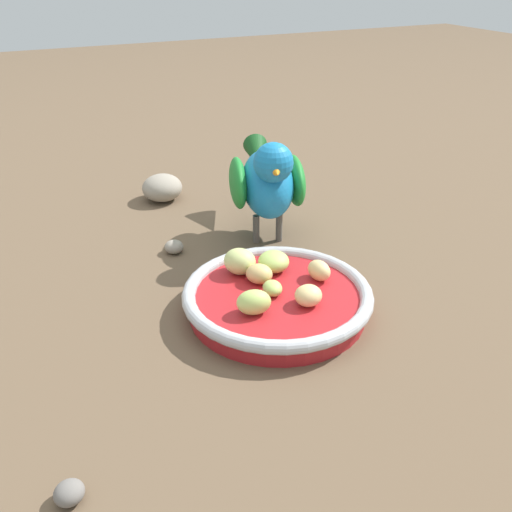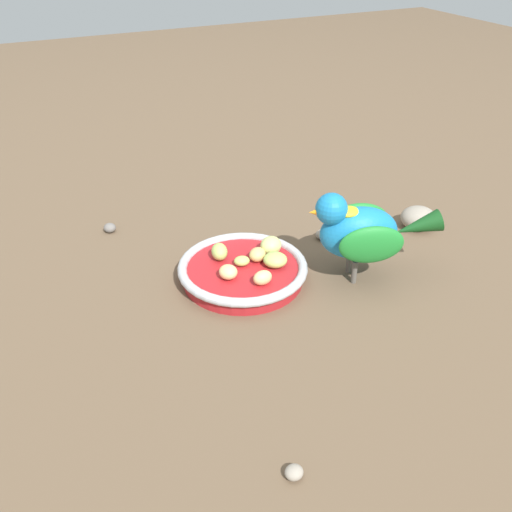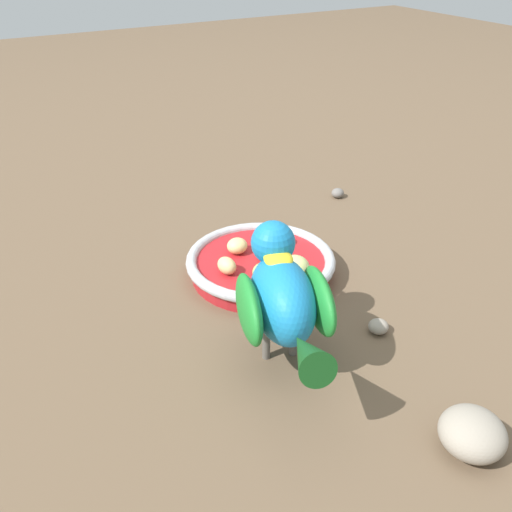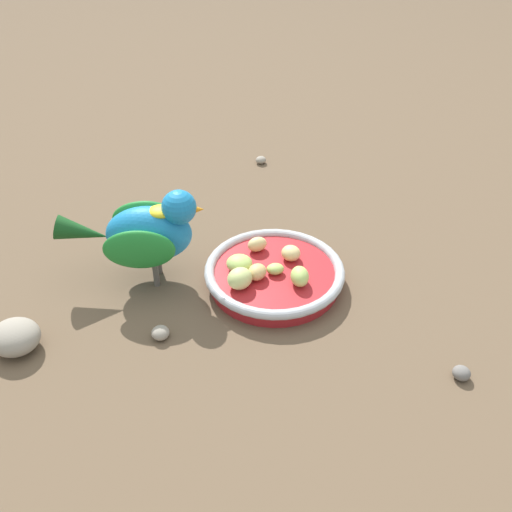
{
  "view_description": "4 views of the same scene",
  "coord_description": "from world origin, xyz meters",
  "views": [
    {
      "loc": [
        0.45,
        -0.24,
        0.35
      ],
      "look_at": [
        -0.02,
        -0.02,
        0.06
      ],
      "focal_mm": 40.73,
      "sensor_mm": 36.0,
      "label": 1
    },
    {
      "loc": [
        0.3,
        0.69,
        0.51
      ],
      "look_at": [
        -0.03,
        0.01,
        0.04
      ],
      "focal_mm": 40.64,
      "sensor_mm": 36.0,
      "label": 2
    },
    {
      "loc": [
        -0.58,
        0.34,
        0.42
      ],
      "look_at": [
        -0.03,
        0.02,
        0.05
      ],
      "focal_mm": 40.75,
      "sensor_mm": 36.0,
      "label": 3
    },
    {
      "loc": [
        -0.25,
        -0.62,
        0.55
      ],
      "look_at": [
        -0.03,
        0.0,
        0.05
      ],
      "focal_mm": 41.75,
      "sensor_mm": 36.0,
      "label": 4
    }
  ],
  "objects": [
    {
      "name": "apple_piece_2",
      "position": [
        -0.01,
        0.05,
        0.03
      ],
      "size": [
        0.03,
        0.02,
        0.02
      ],
      "primitive_type": "ellipsoid",
      "rotation": [
        0.0,
        0.0,
        3.25
      ],
      "color": "#E5C67F",
      "rests_on": "feeding_bowl"
    },
    {
      "name": "parrot",
      "position": [
        -0.17,
        0.07,
        0.08
      ],
      "size": [
        0.21,
        0.12,
        0.15
      ],
      "rotation": [
        0.0,
        0.0,
        -0.32
      ],
      "color": "#59544C",
      "rests_on": "ground_plane"
    },
    {
      "name": "feeding_bowl",
      "position": [
        -0.01,
        -0.0,
        0.02
      ],
      "size": [
        0.2,
        0.2,
        0.03
      ],
      "color": "#AD1E23",
      "rests_on": "ground_plane"
    },
    {
      "name": "pebble_1",
      "position": [
        0.15,
        -0.24,
        0.01
      ],
      "size": [
        0.03,
        0.03,
        0.02
      ],
      "primitive_type": "ellipsoid",
      "rotation": [
        0.0,
        0.0,
        5.19
      ],
      "color": "slate",
      "rests_on": "ground_plane"
    },
    {
      "name": "ground_plane",
      "position": [
        0.0,
        0.0,
        0.0
      ],
      "size": [
        4.0,
        4.0,
        0.0
      ],
      "primitive_type": "plane",
      "color": "brown"
    },
    {
      "name": "apple_piece_0",
      "position": [
        -0.01,
        -0.01,
        0.03
      ],
      "size": [
        0.03,
        0.02,
        0.01
      ],
      "primitive_type": "ellipsoid",
      "rotation": [
        0.0,
        0.0,
        2.95
      ],
      "color": "#B2CC66",
      "rests_on": "feeding_bowl"
    },
    {
      "name": "pebble_0",
      "position": [
        -0.18,
        -0.06,
        0.01
      ],
      "size": [
        0.03,
        0.03,
        0.02
      ],
      "primitive_type": "ellipsoid",
      "rotation": [
        0.0,
        0.0,
        4.18
      ],
      "color": "gray",
      "rests_on": "ground_plane"
    },
    {
      "name": "apple_piece_4",
      "position": [
        -0.05,
        0.02,
        0.03
      ],
      "size": [
        0.05,
        0.05,
        0.02
      ],
      "primitive_type": "ellipsoid",
      "rotation": [
        0.0,
        0.0,
        2.76
      ],
      "color": "#B2CC66",
      "rests_on": "feeding_bowl"
    },
    {
      "name": "apple_piece_1",
      "position": [
        -0.03,
        -0.01,
        0.03
      ],
      "size": [
        0.04,
        0.04,
        0.02
      ],
      "primitive_type": "ellipsoid",
      "rotation": [
        0.0,
        0.0,
        0.72
      ],
      "color": "tan",
      "rests_on": "feeding_bowl"
    },
    {
      "name": "apple_piece_6",
      "position": [
        0.02,
        -0.04,
        0.04
      ],
      "size": [
        0.03,
        0.04,
        0.03
      ],
      "primitive_type": "ellipsoid",
      "rotation": [
        0.0,
        0.0,
        4.44
      ],
      "color": "#B2CC66",
      "rests_on": "feeding_bowl"
    },
    {
      "name": "apple_piece_5",
      "position": [
        -0.06,
        -0.02,
        0.04
      ],
      "size": [
        0.05,
        0.05,
        0.03
      ],
      "primitive_type": "ellipsoid",
      "rotation": [
        0.0,
        0.0,
        3.71
      ],
      "color": "#C6D17A",
      "rests_on": "feeding_bowl"
    },
    {
      "name": "pebble_2",
      "position": [
        0.1,
        0.35,
        0.01
      ],
      "size": [
        0.02,
        0.02,
        0.01
      ],
      "primitive_type": "ellipsoid",
      "rotation": [
        0.0,
        0.0,
        0.19
      ],
      "color": "gray",
      "rests_on": "ground_plane"
    },
    {
      "name": "rock_large",
      "position": [
        -0.36,
        -0.02,
        0.02
      ],
      "size": [
        0.09,
        0.09,
        0.04
      ],
      "primitive_type": "ellipsoid",
      "rotation": [
        0.0,
        0.0,
        5.73
      ],
      "color": "gray",
      "rests_on": "ground_plane"
    },
    {
      "name": "apple_piece_3",
      "position": [
        0.03,
        0.02,
        0.03
      ],
      "size": [
        0.03,
        0.04,
        0.02
      ],
      "primitive_type": "ellipsoid",
      "rotation": [
        0.0,
        0.0,
        5.02
      ],
      "color": "#E5C67F",
      "rests_on": "feeding_bowl"
    }
  ]
}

